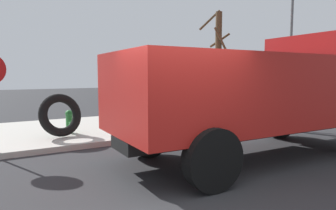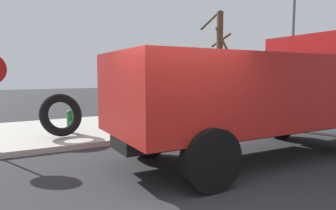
% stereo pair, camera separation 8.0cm
% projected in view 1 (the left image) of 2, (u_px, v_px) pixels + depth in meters
% --- Properties ---
extents(ground_plane, '(80.00, 80.00, 0.00)m').
position_uv_depth(ground_plane, '(191.00, 196.00, 4.94)').
color(ground_plane, '#2D2D30').
extents(sidewalk_curb, '(36.00, 5.00, 0.15)m').
position_uv_depth(sidewalk_curb, '(83.00, 129.00, 10.49)').
color(sidewalk_curb, '#BCB7AD').
rests_on(sidewalk_curb, ground).
extents(fire_hydrant, '(0.23, 0.52, 0.72)m').
position_uv_depth(fire_hydrant, '(69.00, 121.00, 9.43)').
color(fire_hydrant, '#2D8438').
rests_on(fire_hydrant, sidewalk_curb).
extents(loose_tire, '(1.36, 0.82, 1.29)m').
position_uv_depth(loose_tire, '(60.00, 115.00, 8.83)').
color(loose_tire, black).
rests_on(loose_tire, sidewalk_curb).
extents(dump_truck_red, '(7.05, 2.92, 3.00)m').
position_uv_depth(dump_truck_red, '(264.00, 90.00, 7.28)').
color(dump_truck_red, red).
rests_on(dump_truck_red, ground).
extents(bare_tree, '(1.19, 0.97, 4.52)m').
position_uv_depth(bare_tree, '(218.00, 63.00, 12.18)').
color(bare_tree, '#4C3823').
rests_on(bare_tree, sidewalk_curb).
extents(street_light_pole, '(0.12, 0.12, 6.61)m').
position_uv_depth(street_light_pole, '(291.00, 41.00, 13.44)').
color(street_light_pole, '#595B5E').
rests_on(street_light_pole, sidewalk_curb).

